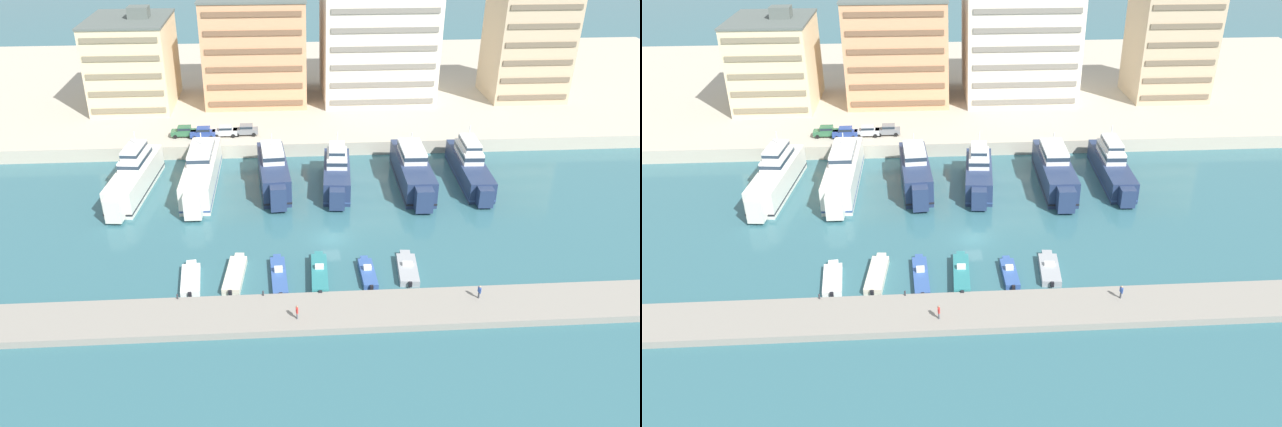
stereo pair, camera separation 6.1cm
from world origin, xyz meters
The scene contains 27 objects.
ground_plane centered at (0.00, 0.00, 0.00)m, with size 400.00×400.00×0.00m, color #336670.
quay_promenade centered at (0.00, 61.33, 1.11)m, with size 180.00×70.00×2.22m, color #BCB29E.
pier_dock centered at (0.00, -15.63, 0.40)m, with size 120.00×6.31×0.80m, color gray.
yacht_ivory_far_left centered at (-27.04, 15.12, 2.44)m, with size 5.56×19.93×8.30m.
yacht_ivory_left centered at (-17.66, 16.28, 2.30)m, with size 4.36×21.83×7.31m.
yacht_navy_mid_left centered at (-7.13, 15.76, 2.31)m, with size 5.09×17.74×7.35m.
yacht_navy_center_left centered at (2.08, 14.91, 2.20)m, with size 4.90×16.01×7.79m.
yacht_navy_center centered at (13.29, 15.03, 2.23)m, with size 4.71×19.40×7.20m.
yacht_navy_center_right centered at (22.17, 16.22, 2.13)m, with size 4.42×19.46×7.65m.
motorboat_white_far_left centered at (-16.52, -8.40, 0.35)m, with size 2.59×6.99×0.80m.
motorboat_cream_left centered at (-11.56, -7.91, 0.42)m, with size 2.56×8.02×0.87m.
motorboat_blue_mid_left centered at (-6.60, -8.41, 0.38)m, with size 2.05×8.34×1.28m.
motorboat_teal_center_left centered at (-1.98, -8.59, 0.55)m, with size 2.08×8.29×1.51m.
motorboat_blue_center centered at (3.54, -8.60, 0.40)m, with size 1.70×6.51×1.24m.
motorboat_grey_center_right centered at (8.25, -8.05, 0.42)m, with size 2.70×7.12×1.19m.
car_green_far_left centered at (-21.89, 30.86, 3.20)m, with size 4.12×1.96×1.80m.
car_blue_left centered at (-18.68, 30.15, 3.20)m, with size 4.15×2.01×1.80m.
car_silver_mid_left centered at (-15.11, 30.63, 3.20)m, with size 4.12×1.95×1.80m.
car_grey_center_left centered at (-11.71, 30.95, 3.20)m, with size 4.12×1.96×1.80m.
apartment_block_far_left centered at (-32.66, 48.90, 10.17)m, with size 14.40×17.70×17.78m.
apartment_block_left centered at (-10.25, 51.32, 11.93)m, with size 18.94×17.75×21.34m.
apartment_block_mid_left centered at (12.77, 50.96, 13.75)m, with size 21.05×18.32×24.98m.
apartment_block_center_left centered at (41.31, 48.86, 12.27)m, with size 14.42×12.73×21.94m.
pedestrian_near_edge centered at (14.61, -14.65, 1.73)m, with size 0.27×0.60×1.56m.
pedestrian_mid_deck centered at (-4.79, -16.89, 1.75)m, with size 0.25×0.62×1.60m.
bollard_west centered at (-17.36, -12.73, 1.13)m, with size 0.20×0.20×0.61m.
bollard_west_mid centered at (-8.28, -12.73, 1.13)m, with size 0.20×0.20×0.61m.
Camera 2 is at (-5.71, -67.44, 40.38)m, focal length 35.00 mm.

